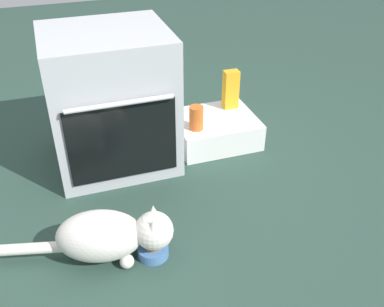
% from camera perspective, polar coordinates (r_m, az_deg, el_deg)
% --- Properties ---
extents(ground, '(8.00, 8.00, 0.00)m').
position_cam_1_polar(ground, '(2.29, -5.58, -5.63)').
color(ground, '#284238').
extents(oven, '(0.64, 0.62, 0.75)m').
position_cam_1_polar(oven, '(2.41, -10.43, 6.76)').
color(oven, '#B7BABF').
rests_on(oven, ground).
extents(pantry_cabinet, '(0.48, 0.40, 0.16)m').
position_cam_1_polar(pantry_cabinet, '(2.69, 2.94, 3.13)').
color(pantry_cabinet, white).
rests_on(pantry_cabinet, ground).
extents(food_bowl, '(0.14, 0.14, 0.08)m').
position_cam_1_polar(food_bowl, '(1.97, -5.06, -12.31)').
color(food_bowl, '#4C7AB7').
rests_on(food_bowl, ground).
extents(cat, '(0.76, 0.31, 0.24)m').
position_cam_1_polar(cat, '(1.92, -10.62, -10.34)').
color(cat, silver).
rests_on(cat, ground).
extents(sauce_jar, '(0.08, 0.08, 0.14)m').
position_cam_1_polar(sauce_jar, '(2.50, 0.56, 4.63)').
color(sauce_jar, '#D16023').
rests_on(sauce_jar, pantry_cabinet).
extents(juice_carton, '(0.09, 0.06, 0.24)m').
position_cam_1_polar(juice_carton, '(2.73, 5.03, 8.25)').
color(juice_carton, orange).
rests_on(juice_carton, pantry_cabinet).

